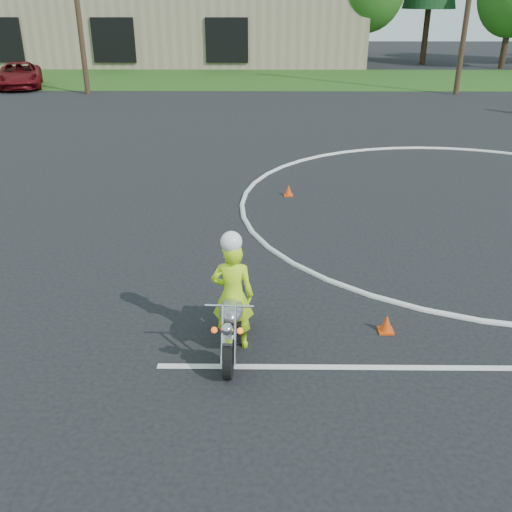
{
  "coord_description": "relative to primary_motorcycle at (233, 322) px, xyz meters",
  "views": [
    {
      "loc": [
        -5.49,
        -10.84,
        4.92
      ],
      "look_at": [
        -5.58,
        -2.52,
        1.1
      ],
      "focal_mm": 40.0,
      "sensor_mm": 36.0,
      "label": 1
    }
  ],
  "objects": [
    {
      "name": "primary_motorcycle",
      "position": [
        0.0,
        0.0,
        0.0
      ],
      "size": [
        0.68,
        1.96,
        1.03
      ],
      "rotation": [
        0.0,
        0.0,
        -0.05
      ],
      "color": "black",
      "rests_on": "ground"
    },
    {
      "name": "rider_primary_grp",
      "position": [
        -0.0,
        0.14,
        0.42
      ],
      "size": [
        0.65,
        0.44,
        1.91
      ],
      "rotation": [
        0.0,
        0.0,
        -0.05
      ],
      "color": "#C4FC1A",
      "rests_on": "ground"
    },
    {
      "name": "warehouse",
      "position": [
        -12.09,
        43.55,
        3.66
      ],
      "size": [
        41.0,
        17.0,
        8.3
      ],
      "color": "tan",
      "rests_on": "ground"
    },
    {
      "name": "pickup_grp",
      "position": [
        -13.61,
        26.84,
        0.2
      ],
      "size": [
        3.76,
        5.47,
        1.39
      ],
      "rotation": [
        0.0,
        0.0,
        0.32
      ],
      "color": "#5A0A0F",
      "rests_on": "ground"
    },
    {
      "name": "grass_strip",
      "position": [
        5.91,
        30.56,
        -0.49
      ],
      "size": [
        120.0,
        10.0,
        0.02
      ],
      "primitive_type": "cube",
      "color": "#1E4714",
      "rests_on": "ground"
    }
  ]
}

